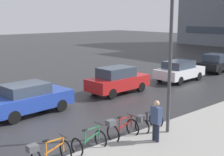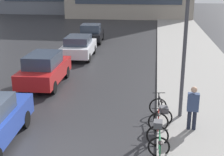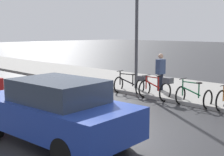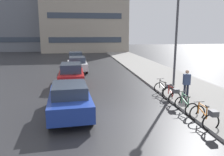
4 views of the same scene
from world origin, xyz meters
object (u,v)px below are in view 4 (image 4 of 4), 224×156
(bicycle_nearest, at_px, (206,116))
(bicycle_second, at_px, (186,105))
(car_black, at_px, (76,58))
(pedestrian, at_px, (187,83))
(bicycle_farthest, at_px, (165,89))
(car_red, at_px, (71,74))
(car_white, at_px, (77,64))
(streetlamp, at_px, (177,30))
(bicycle_third, at_px, (172,94))
(car_blue, at_px, (70,99))

(bicycle_nearest, distance_m, bicycle_second, 1.72)
(car_black, height_order, pedestrian, pedestrian)
(bicycle_farthest, xyz_separation_m, car_black, (-5.94, 15.56, 0.30))
(car_red, bearing_deg, car_white, 87.01)
(car_white, bearing_deg, car_black, 93.02)
(bicycle_farthest, distance_m, car_white, 11.36)
(car_white, bearing_deg, streetlamp, -55.90)
(bicycle_second, distance_m, bicycle_third, 1.60)
(bicycle_second, distance_m, bicycle_farthest, 3.05)
(car_red, distance_m, streetlamp, 8.15)
(car_blue, bearing_deg, bicycle_nearest, -21.19)
(car_red, xyz_separation_m, car_white, (0.32, 6.10, -0.05))
(car_red, xyz_separation_m, pedestrian, (7.03, -4.46, 0.13))
(bicycle_third, bearing_deg, car_blue, -168.89)
(streetlamp, bearing_deg, bicycle_farthest, -151.02)
(car_black, distance_m, pedestrian, 17.72)
(car_black, relative_size, streetlamp, 0.62)
(bicycle_farthest, height_order, car_black, car_black)
(bicycle_farthest, bearing_deg, bicycle_nearest, -90.69)
(bicycle_second, distance_m, car_red, 9.00)
(pedestrian, bearing_deg, car_blue, -164.86)
(bicycle_third, bearing_deg, car_red, 138.26)
(bicycle_farthest, bearing_deg, car_blue, -156.03)
(car_red, xyz_separation_m, car_black, (0.02, 11.81, -0.07))
(bicycle_second, height_order, streetlamp, streetlamp)
(car_blue, xyz_separation_m, pedestrian, (6.82, 1.85, 0.19))
(bicycle_third, relative_size, bicycle_farthest, 0.93)
(car_blue, bearing_deg, car_black, 90.58)
(bicycle_second, height_order, bicycle_third, bicycle_third)
(bicycle_farthest, height_order, car_blue, car_blue)
(bicycle_nearest, distance_m, car_white, 15.65)
(bicycle_nearest, relative_size, car_black, 0.36)
(bicycle_third, xyz_separation_m, car_blue, (-5.63, -1.11, 0.30))
(car_blue, height_order, streetlamp, streetlamp)
(bicycle_third, relative_size, car_blue, 0.31)
(bicycle_nearest, bearing_deg, bicycle_third, 91.11)
(car_red, height_order, car_black, car_red)
(car_blue, bearing_deg, streetlamp, 24.57)
(car_black, relative_size, pedestrian, 2.21)
(bicycle_nearest, relative_size, car_red, 0.33)
(car_white, distance_m, car_black, 5.71)
(car_blue, xyz_separation_m, car_black, (-0.18, 18.12, -0.02))
(car_red, relative_size, streetlamp, 0.68)
(bicycle_second, height_order, car_blue, car_blue)
(car_blue, distance_m, pedestrian, 7.07)
(car_blue, distance_m, car_white, 12.41)
(car_white, distance_m, pedestrian, 12.52)
(car_blue, bearing_deg, bicycle_second, -4.93)
(bicycle_farthest, xyz_separation_m, car_blue, (-5.75, -2.56, 0.32))
(streetlamp, bearing_deg, bicycle_third, -115.07)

